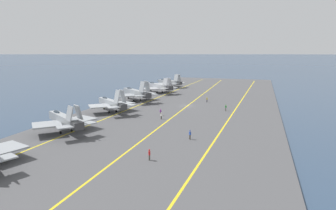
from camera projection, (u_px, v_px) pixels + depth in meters
name	position (u px, v px, depth m)	size (l,w,h in m)	color
ground_plane	(187.00, 107.00, 89.01)	(2000.00, 2000.00, 0.00)	#2D425B
carrier_deck	(187.00, 106.00, 88.98)	(175.39, 51.36, 0.40)	#4C4C4F
deck_stripe_foul_line	(236.00, 109.00, 84.83)	(157.85, 0.36, 0.01)	yellow
deck_stripe_centerline	(187.00, 106.00, 88.94)	(157.85, 0.36, 0.01)	yellow
deck_stripe_edge_line	(143.00, 103.00, 93.05)	(157.85, 0.36, 0.01)	yellow
parked_jet_second	(64.00, 119.00, 60.41)	(13.13, 15.33, 6.24)	#93999E
parked_jet_third	(111.00, 103.00, 79.40)	(13.09, 14.77, 6.60)	#9EA3A8
parked_jet_fourth	(136.00, 93.00, 96.99)	(14.00, 16.06, 6.94)	#93999E
parked_jet_fifth	(158.00, 86.00, 114.97)	(13.51, 15.77, 6.09)	#A8AAAF
parked_jet_sixth	(169.00, 82.00, 133.53)	(12.20, 15.25, 5.85)	#9EA3A8
crew_blue_vest	(190.00, 134.00, 55.76)	(0.46, 0.44, 1.79)	#383328
crew_green_vest	(226.00, 107.00, 81.52)	(0.37, 0.44, 1.77)	#4C473D
crew_red_vest	(149.00, 154.00, 45.20)	(0.46, 0.41, 1.78)	#4C473D
crew_purple_vest	(161.00, 112.00, 75.78)	(0.43, 0.46, 1.77)	#4C473D
crew_white_vest	(161.00, 116.00, 71.80)	(0.42, 0.46, 1.67)	#383328
crew_yellow_vest	(207.00, 99.00, 94.66)	(0.30, 0.41, 1.74)	#232328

